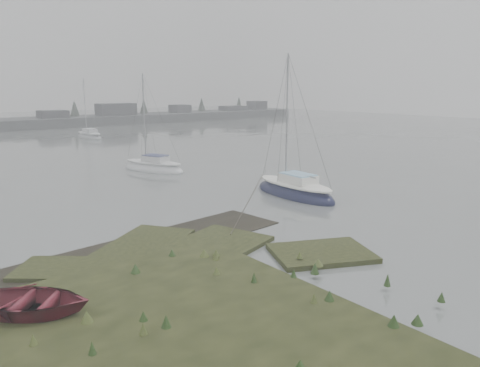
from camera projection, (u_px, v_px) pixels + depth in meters
name	position (u px, v px, depth m)	size (l,w,h in m)	color
ground	(49.00, 158.00, 40.11)	(160.00, 160.00, 0.00)	slate
far_shoreline	(152.00, 117.00, 80.72)	(60.00, 8.00, 4.15)	#4C4F51
sailboat_main	(295.00, 191.00, 26.29)	(2.26, 6.06, 8.43)	black
sailboat_white	(154.00, 167.00, 34.10)	(3.51, 5.60, 7.52)	white
sailboat_far_b	(89.00, 136.00, 55.16)	(2.04, 5.40, 7.50)	#9FA3A7
dinghy	(28.00, 301.00, 12.20)	(2.31, 3.23, 0.67)	maroon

